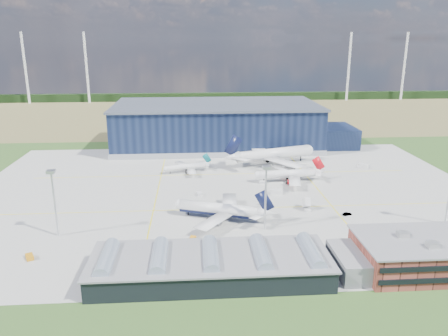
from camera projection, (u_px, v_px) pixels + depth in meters
ground at (229, 200)px, 179.40m from camera, size 600.00×600.00×0.00m
apron at (227, 191)px, 188.96m from camera, size 220.00×160.00×0.08m
farmland at (209, 113)px, 389.73m from camera, size 600.00×220.00×0.01m
treeline at (206, 97)px, 465.08m from camera, size 600.00×8.00×8.00m
horizon_dressing at (15, 69)px, 438.05m from camera, size 440.20×18.00×70.00m
hangar at (221, 127)px, 266.92m from camera, size 145.00×62.00×26.10m
ops_building at (438, 253)px, 124.42m from camera, size 46.00×23.00×10.90m
glass_concourse at (223, 264)px, 120.55m from camera, size 78.00×23.00×8.60m
light_mast_west at (53, 192)px, 142.23m from camera, size 2.60×2.60×23.00m
light_mast_center at (266, 187)px, 147.00m from camera, size 2.60×2.60×23.00m
airliner_navy at (219, 203)px, 158.36m from camera, size 49.20×48.72×12.52m
airliner_red at (287, 170)px, 200.79m from camera, size 36.81×36.13×11.19m
airliner_widebody at (274, 148)px, 227.51m from camera, size 67.05×66.33×17.35m
airliner_regional at (186, 164)px, 215.21m from camera, size 32.58×32.24×8.38m
gse_tug_a at (30, 257)px, 130.87m from camera, size 3.32×3.86×1.37m
gse_tug_b at (192, 239)px, 142.98m from camera, size 2.52×3.13×1.18m
gse_van_a at (276, 192)px, 185.21m from camera, size 5.03×2.27×2.18m
gse_cart_a at (199, 194)px, 183.85m from camera, size 2.80×3.64×1.42m
gse_van_b at (363, 166)px, 222.15m from camera, size 5.22×5.41×2.37m
gse_tug_c at (304, 173)px, 212.92m from camera, size 3.37×4.15×1.57m
gse_cart_b at (263, 183)px, 198.50m from camera, size 3.68×3.19×1.34m
airstair at (306, 205)px, 168.95m from camera, size 2.24×5.28×3.34m
car_a at (357, 237)px, 144.09m from camera, size 3.97×2.41×1.26m
car_b at (347, 214)px, 163.16m from camera, size 3.75×2.12×1.17m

